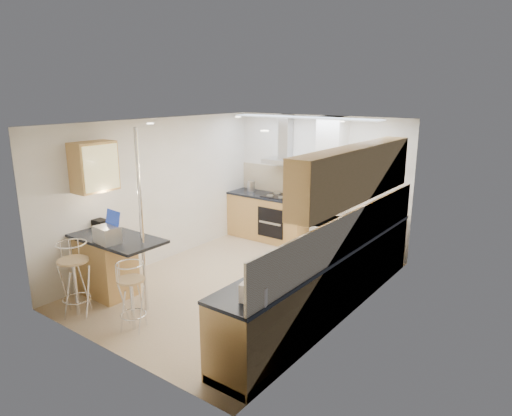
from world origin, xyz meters
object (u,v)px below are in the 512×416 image
Objects in this scene: bar_stool_near at (75,279)px; bread_bin at (259,289)px; bar_stool_end at (132,296)px; laptop at (107,235)px; microwave at (326,232)px.

bar_stool_near is 2.86m from bread_bin.
bread_bin is (2.80, 0.32, 0.50)m from bar_stool_near.
laptop is at bearing 113.85° from bar_stool_end.
bread_bin is (1.87, 0.12, 0.56)m from bar_stool_end.
laptop reaches higher than bar_stool_near.
bar_stool_end is (0.92, 0.19, -0.07)m from bar_stool_near.
bread_bin is (2.62, -0.11, -0.04)m from laptop.
microwave is 1.90m from bread_bin.
bar_stool_near is at bearing 106.83° from microwave.
bar_stool_near is (-2.54, -2.20, -0.56)m from microwave.
bread_bin reaches higher than bar_stool_end.
microwave is 0.65× the size of bar_stool_end.
bar_stool_near is 1.15× the size of bar_stool_end.
bar_stool_near is at bearing -105.59° from laptop.
bar_stool_end is (0.75, -0.24, -0.61)m from laptop.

